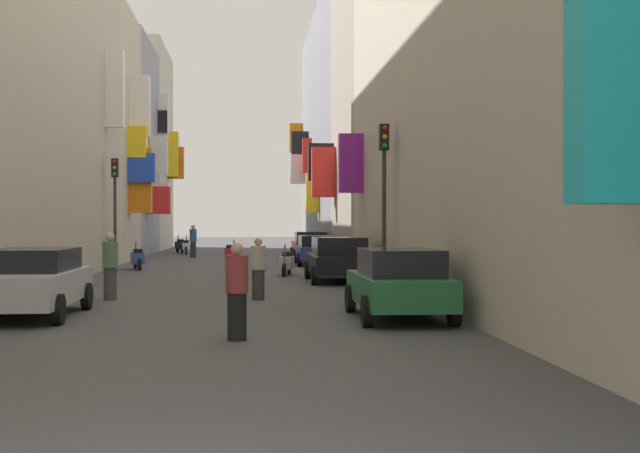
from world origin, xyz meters
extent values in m
plane|color=#424244|center=(0.00, 30.00, 0.00)|extent=(140.00, 140.00, 0.00)
cube|color=white|center=(-4.64, 29.42, 7.41)|extent=(0.73, 0.47, 3.19)
cube|color=#BCB29E|center=(-8.00, 36.90, 6.25)|extent=(6.00, 7.57, 12.50)
cube|color=blue|center=(-4.36, 35.67, 4.57)|extent=(1.29, 0.47, 1.42)
cube|color=orange|center=(-4.45, 35.96, 3.98)|extent=(1.10, 0.50, 3.17)
cube|color=white|center=(-4.50, 36.21, 7.61)|extent=(1.00, 0.48, 3.02)
cube|color=yellow|center=(-4.55, 35.70, 5.81)|extent=(0.89, 0.60, 1.52)
cube|color=gray|center=(-8.00, 45.34, 6.34)|extent=(6.00, 9.30, 12.68)
cube|color=red|center=(-4.33, 43.11, 3.19)|extent=(1.33, 0.62, 1.57)
cube|color=white|center=(-4.68, 49.20, 8.79)|extent=(0.65, 0.46, 2.78)
cube|color=white|center=(-4.50, 45.07, 5.88)|extent=(1.01, 0.44, 2.31)
cube|color=white|center=(-4.48, 45.24, 3.39)|extent=(1.04, 0.55, 1.77)
cube|color=black|center=(-4.70, 49.11, 8.38)|extent=(0.60, 0.48, 1.45)
cube|color=#BCB29E|center=(-8.00, 55.00, 7.12)|extent=(6.00, 10.01, 14.25)
cube|color=orange|center=(-4.43, 55.86, 6.22)|extent=(1.13, 0.62, 2.30)
cube|color=yellow|center=(-4.59, 54.97, 6.77)|extent=(0.81, 0.61, 3.20)
cube|color=green|center=(-4.68, 57.64, 7.28)|extent=(0.65, 0.41, 2.01)
cube|color=#19B2BF|center=(4.53, 2.98, 3.23)|extent=(0.93, 0.56, 2.15)
cube|color=purple|center=(4.55, 25.26, 4.11)|extent=(0.89, 0.45, 2.17)
cube|color=#9E9384|center=(8.00, 32.48, 8.23)|extent=(6.00, 9.38, 16.46)
cube|color=red|center=(4.42, 34.81, 4.34)|extent=(1.16, 0.63, 2.40)
cube|color=black|center=(4.37, 35.76, 4.90)|extent=(1.26, 0.43, 1.85)
cube|color=gray|center=(8.00, 48.59, 7.67)|extent=(6.00, 22.83, 15.35)
cube|color=red|center=(4.70, 50.24, 6.35)|extent=(0.61, 0.46, 2.33)
cube|color=yellow|center=(4.60, 44.07, 3.67)|extent=(0.80, 0.64, 2.35)
cube|color=orange|center=(4.49, 59.30, 8.45)|extent=(1.03, 0.43, 2.26)
cube|color=black|center=(4.40, 53.07, 6.75)|extent=(1.20, 0.50, 3.04)
cube|color=white|center=(4.32, 51.31, 5.53)|extent=(1.36, 0.40, 1.98)
cube|color=#B7B7BC|center=(-3.71, 12.43, 0.62)|extent=(1.80, 4.25, 0.65)
cube|color=black|center=(-3.71, 12.64, 1.18)|extent=(1.59, 2.38, 0.46)
cylinder|color=black|center=(-2.81, 11.03, 0.30)|extent=(0.18, 0.60, 0.60)
cylinder|color=black|center=(-2.81, 13.83, 0.30)|extent=(0.18, 0.60, 0.60)
cylinder|color=black|center=(-4.61, 13.83, 0.30)|extent=(0.18, 0.60, 0.60)
cube|color=#B21E1E|center=(4.01, 37.99, 0.62)|extent=(1.76, 3.97, 0.63)
cube|color=black|center=(4.01, 37.79, 1.18)|extent=(1.55, 2.22, 0.51)
cylinder|color=black|center=(3.13, 39.30, 0.30)|extent=(0.18, 0.60, 0.60)
cylinder|color=black|center=(4.89, 39.30, 0.30)|extent=(0.18, 0.60, 0.60)
cylinder|color=black|center=(3.13, 36.68, 0.30)|extent=(0.18, 0.60, 0.60)
cylinder|color=black|center=(4.89, 36.68, 0.30)|extent=(0.18, 0.60, 0.60)
cube|color=#236638|center=(3.83, 11.50, 0.59)|extent=(1.65, 3.92, 0.59)
cube|color=black|center=(3.83, 11.31, 1.15)|extent=(1.45, 2.20, 0.53)
cylinder|color=black|center=(3.01, 12.80, 0.30)|extent=(0.18, 0.60, 0.60)
cylinder|color=black|center=(4.66, 12.80, 0.30)|extent=(0.18, 0.60, 0.60)
cylinder|color=black|center=(3.01, 10.21, 0.30)|extent=(0.18, 0.60, 0.60)
cylinder|color=black|center=(4.66, 10.21, 0.30)|extent=(0.18, 0.60, 0.60)
cube|color=navy|center=(3.88, 32.48, 0.58)|extent=(1.75, 4.37, 0.56)
cube|color=black|center=(3.88, 32.26, 1.10)|extent=(1.54, 2.45, 0.48)
cylinder|color=black|center=(3.01, 33.92, 0.30)|extent=(0.18, 0.60, 0.60)
cylinder|color=black|center=(4.76, 33.92, 0.30)|extent=(0.18, 0.60, 0.60)
cylinder|color=black|center=(3.01, 31.04, 0.30)|extent=(0.18, 0.60, 0.60)
cylinder|color=black|center=(4.76, 31.04, 0.30)|extent=(0.18, 0.60, 0.60)
cube|color=black|center=(3.74, 22.03, 0.59)|extent=(1.82, 4.41, 0.58)
cube|color=black|center=(3.74, 21.81, 1.17)|extent=(1.60, 2.47, 0.58)
cylinder|color=black|center=(2.83, 23.49, 0.30)|extent=(0.18, 0.60, 0.60)
cylinder|color=black|center=(4.65, 23.49, 0.30)|extent=(0.18, 0.60, 0.60)
cylinder|color=black|center=(2.83, 20.58, 0.30)|extent=(0.18, 0.60, 0.60)
cylinder|color=black|center=(4.65, 20.58, 0.30)|extent=(0.18, 0.60, 0.60)
cube|color=#ADADB2|center=(2.19, 25.27, 0.46)|extent=(0.64, 1.26, 0.45)
cube|color=black|center=(2.23, 25.49, 0.77)|extent=(0.41, 0.61, 0.16)
cylinder|color=#4C4C51|center=(2.09, 24.68, 0.79)|extent=(0.11, 0.28, 0.68)
cylinder|color=black|center=(2.06, 24.53, 0.24)|extent=(0.18, 0.49, 0.48)
cylinder|color=black|center=(2.32, 26.01, 0.24)|extent=(0.18, 0.49, 0.48)
cube|color=silver|center=(-2.92, 45.30, 0.46)|extent=(0.50, 1.12, 0.45)
cube|color=black|center=(-2.91, 45.09, 0.77)|extent=(0.35, 0.58, 0.16)
cylinder|color=#4C4C51|center=(-2.95, 45.85, 0.79)|extent=(0.08, 0.28, 0.68)
cylinder|color=black|center=(-2.96, 45.98, 0.24)|extent=(0.13, 0.48, 0.48)
cylinder|color=black|center=(-2.88, 44.61, 0.24)|extent=(0.13, 0.48, 0.48)
cube|color=red|center=(0.00, 34.66, 0.46)|extent=(0.70, 1.17, 0.45)
cube|color=black|center=(-0.05, 34.86, 0.77)|extent=(0.45, 0.62, 0.16)
cylinder|color=#4C4C51|center=(0.14, 34.13, 0.79)|extent=(0.13, 0.28, 0.68)
cylinder|color=black|center=(0.18, 34.00, 0.24)|extent=(0.22, 0.49, 0.48)
cylinder|color=black|center=(-0.17, 35.33, 0.24)|extent=(0.22, 0.49, 0.48)
cube|color=#2D4CAD|center=(-3.74, 29.42, 0.46)|extent=(0.71, 1.20, 0.45)
cube|color=black|center=(-3.68, 29.22, 0.77)|extent=(0.45, 0.62, 0.16)
cylinder|color=#4C4C51|center=(-3.88, 29.97, 0.79)|extent=(0.13, 0.28, 0.68)
cylinder|color=black|center=(-3.91, 30.11, 0.24)|extent=(0.22, 0.49, 0.48)
cylinder|color=black|center=(-3.56, 28.74, 0.24)|extent=(0.22, 0.49, 0.48)
cube|color=black|center=(-3.51, 47.82, 0.46)|extent=(0.73, 1.11, 0.45)
cube|color=black|center=(-3.45, 47.64, 0.77)|extent=(0.48, 0.63, 0.16)
cylinder|color=#4C4C51|center=(-3.67, 48.31, 0.79)|extent=(0.14, 0.28, 0.68)
cylinder|color=black|center=(-3.71, 48.43, 0.24)|extent=(0.24, 0.49, 0.48)
cylinder|color=black|center=(-3.32, 47.21, 0.24)|extent=(0.24, 0.49, 0.48)
cylinder|color=#282828|center=(-2.22, 40.77, 0.43)|extent=(0.45, 0.45, 0.87)
cylinder|color=#335199|center=(-2.22, 40.77, 1.21)|extent=(0.53, 0.53, 0.69)
sphere|color=tan|center=(-2.22, 40.77, 1.67)|extent=(0.23, 0.23, 0.23)
cylinder|color=black|center=(0.61, 8.71, 0.39)|extent=(0.42, 0.42, 0.79)
cylinder|color=maroon|center=(0.61, 8.71, 1.10)|extent=(0.50, 0.50, 0.63)
sphere|color=tan|center=(0.61, 8.71, 1.52)|extent=(0.21, 0.21, 0.21)
cylinder|color=#3E3E3E|center=(-2.66, 16.07, 0.41)|extent=(0.38, 0.38, 0.82)
cylinder|color=#4C724C|center=(-2.66, 16.07, 1.15)|extent=(0.46, 0.46, 0.65)
sphere|color=tan|center=(-2.66, 16.07, 1.58)|extent=(0.22, 0.22, 0.22)
cylinder|color=#333333|center=(1.04, 15.83, 0.38)|extent=(0.42, 0.42, 0.76)
cylinder|color=#B2AD9E|center=(1.04, 15.83, 1.06)|extent=(0.50, 0.50, 0.60)
sphere|color=tan|center=(1.04, 15.83, 1.46)|extent=(0.21, 0.21, 0.21)
cylinder|color=#2D2D2D|center=(-4.56, 28.91, 1.88)|extent=(0.12, 0.12, 3.76)
cube|color=black|center=(-4.56, 28.91, 4.13)|extent=(0.26, 0.26, 0.75)
sphere|color=red|center=(-4.56, 28.77, 4.38)|extent=(0.14, 0.14, 0.14)
sphere|color=orange|center=(-4.56, 28.77, 4.13)|extent=(0.14, 0.14, 0.14)
sphere|color=green|center=(-4.56, 28.77, 3.88)|extent=(0.14, 0.14, 0.14)
cylinder|color=#2D2D2D|center=(4.64, 18.23, 2.00)|extent=(0.12, 0.12, 3.99)
cube|color=black|center=(4.64, 18.23, 4.37)|extent=(0.26, 0.26, 0.75)
sphere|color=red|center=(4.64, 18.09, 4.62)|extent=(0.14, 0.14, 0.14)
sphere|color=orange|center=(4.64, 18.09, 4.37)|extent=(0.14, 0.14, 0.14)
sphere|color=green|center=(4.64, 18.09, 4.12)|extent=(0.14, 0.14, 0.14)
camera|label=1|loc=(0.80, -5.17, 1.98)|focal=46.77mm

